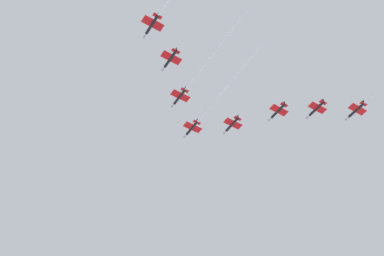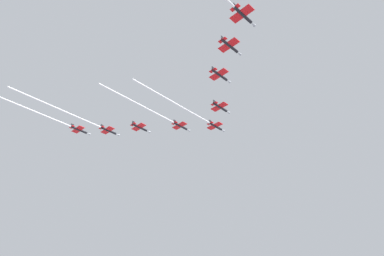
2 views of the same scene
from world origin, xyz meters
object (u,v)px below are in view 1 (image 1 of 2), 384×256
jet_starboard_inner (232,125)px  jet_port_outer (170,59)px  jet_lead (213,103)px  jet_port_trail (316,109)px  jet_tail_end (383,87)px  jet_starboard_outer (278,111)px  jet_port_inner (199,72)px

jet_starboard_inner → jet_port_outer: 38.89m
jet_lead → jet_port_outer: bearing=-158.6°
jet_port_trail → jet_tail_end: 25.23m
jet_starboard_outer → jet_lead: bearing=158.6°
jet_lead → jet_starboard_inner: 12.96m
jet_lead → jet_starboard_outer: bearing=-21.4°
jet_lead → jet_starboard_inner: size_ratio=4.98×
jet_port_outer → jet_starboard_outer: 48.38m
jet_port_inner → jet_port_outer: jet_port_inner is taller
jet_starboard_inner → jet_port_outer: jet_starboard_inner is taller
jet_port_inner → jet_port_trail: bearing=-10.5°
jet_starboard_inner → jet_port_trail: bearing=-43.2°
jet_lead → jet_starboard_outer: jet_starboard_outer is taller
jet_port_outer → jet_starboard_outer: jet_starboard_outer is taller
jet_port_inner → jet_starboard_outer: 36.27m
jet_lead → jet_port_inner: jet_port_inner is taller
jet_tail_end → jet_starboard_inner: bearing=129.0°
jet_lead → jet_port_outer: size_ratio=4.98×
jet_port_inner → jet_port_outer: 12.20m
jet_port_trail → jet_starboard_outer: bearing=144.3°
jet_tail_end → jet_port_trail: bearing=118.7°
jet_starboard_inner → jet_tail_end: 57.62m
jet_lead → jet_tail_end: bearing=-39.7°
jet_port_trail → jet_tail_end: size_ratio=0.22×
jet_starboard_outer → jet_port_trail: 14.88m
jet_port_outer → jet_tail_end: size_ratio=0.22×
jet_port_trail → jet_tail_end: bearing=-61.3°
jet_port_inner → jet_starboard_inner: (-7.93, 26.65, -1.53)m
jet_port_outer → jet_port_trail: 61.09m
jet_port_outer → jet_port_trail: jet_port_trail is taller
jet_starboard_outer → jet_port_trail: size_ratio=1.00×
jet_lead → jet_port_trail: 40.56m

